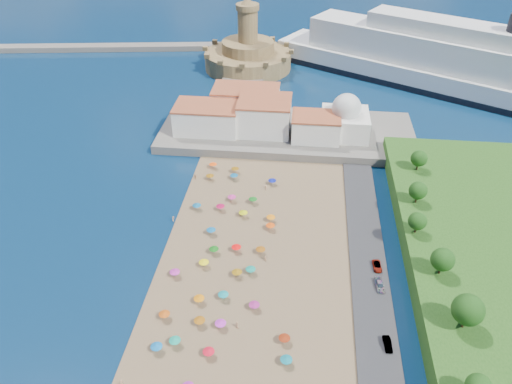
# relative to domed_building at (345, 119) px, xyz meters

# --- Properties ---
(ground) EXTENTS (700.00, 700.00, 0.00)m
(ground) POSITION_rel_domed_building_xyz_m (-30.00, -71.00, -8.97)
(ground) COLOR #071938
(ground) RESTS_ON ground
(terrace) EXTENTS (90.00, 36.00, 3.00)m
(terrace) POSITION_rel_domed_building_xyz_m (-20.00, 2.00, -7.47)
(terrace) COLOR #59544C
(terrace) RESTS_ON ground
(jetty) EXTENTS (18.00, 70.00, 2.40)m
(jetty) POSITION_rel_domed_building_xyz_m (-42.00, 37.00, -7.77)
(jetty) COLOR #59544C
(jetty) RESTS_ON ground
(breakwater) EXTENTS (199.03, 34.77, 2.60)m
(breakwater) POSITION_rel_domed_building_xyz_m (-140.00, 82.00, -7.67)
(breakwater) COLOR #59544C
(breakwater) RESTS_ON ground
(waterfront_buildings) EXTENTS (57.00, 29.00, 11.00)m
(waterfront_buildings) POSITION_rel_domed_building_xyz_m (-33.05, 2.64, -1.10)
(waterfront_buildings) COLOR silver
(waterfront_buildings) RESTS_ON terrace
(domed_building) EXTENTS (16.00, 16.00, 15.00)m
(domed_building) POSITION_rel_domed_building_xyz_m (0.00, 0.00, 0.00)
(domed_building) COLOR silver
(domed_building) RESTS_ON terrace
(fortress) EXTENTS (40.00, 40.00, 32.40)m
(fortress) POSITION_rel_domed_building_xyz_m (-42.00, 67.00, -2.29)
(fortress) COLOR #997F4C
(fortress) RESTS_ON ground
(cruise_ship) EXTENTS (150.76, 99.83, 34.98)m
(cruise_ship) POSITION_rel_domed_building_xyz_m (45.83, 51.29, 1.39)
(cruise_ship) COLOR black
(cruise_ship) RESTS_ON ground
(beach_parasols) EXTENTS (30.96, 115.42, 2.20)m
(beach_parasols) POSITION_rel_domed_building_xyz_m (-31.35, -81.54, -6.83)
(beach_parasols) COLOR gray
(beach_parasols) RESTS_ON beach
(beachgoers) EXTENTS (27.70, 93.13, 1.90)m
(beachgoers) POSITION_rel_domed_building_xyz_m (-36.16, -70.06, -7.83)
(beachgoers) COLOR tan
(beachgoers) RESTS_ON beach
(parked_cars) EXTENTS (2.48, 54.28, 1.44)m
(parked_cars) POSITION_rel_domed_building_xyz_m (6.00, -84.05, -7.61)
(parked_cars) COLOR gray
(parked_cars) RESTS_ON promenade
(hillside_trees) EXTENTS (10.42, 106.33, 8.24)m
(hillside_trees) POSITION_rel_domed_building_xyz_m (18.44, -79.79, 1.17)
(hillside_trees) COLOR #382314
(hillside_trees) RESTS_ON hillside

